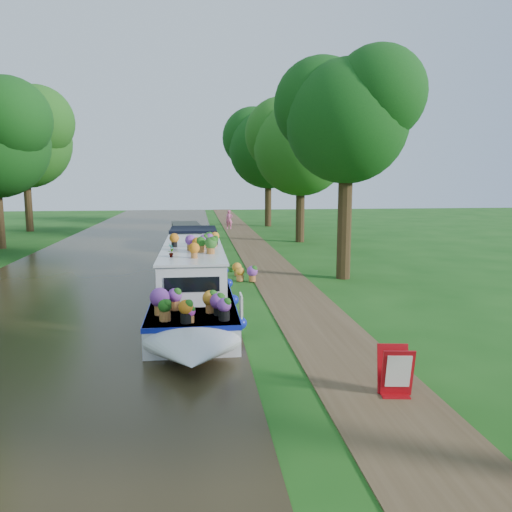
{
  "coord_description": "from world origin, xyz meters",
  "views": [
    {
      "loc": [
        -2.1,
        -16.44,
        4.01
      ],
      "look_at": [
        -0.02,
        1.0,
        1.3
      ],
      "focal_mm": 35.0,
      "sensor_mm": 36.0,
      "label": 1
    }
  ],
  "objects_px": {
    "plant_boat": "(193,278)",
    "pedestrian_pink": "(229,219)",
    "second_boat": "(186,237)",
    "sandwich_board": "(395,374)"
  },
  "relations": [
    {
      "from": "plant_boat",
      "to": "pedestrian_pink",
      "type": "bearing_deg",
      "value": 83.54
    },
    {
      "from": "pedestrian_pink",
      "to": "second_boat",
      "type": "bearing_deg",
      "value": -94.76
    },
    {
      "from": "second_boat",
      "to": "sandwich_board",
      "type": "height_order",
      "value": "second_boat"
    },
    {
      "from": "second_boat",
      "to": "sandwich_board",
      "type": "relative_size",
      "value": 7.78
    },
    {
      "from": "plant_boat",
      "to": "sandwich_board",
      "type": "relative_size",
      "value": 14.62
    },
    {
      "from": "plant_boat",
      "to": "second_boat",
      "type": "relative_size",
      "value": 1.88
    },
    {
      "from": "second_boat",
      "to": "pedestrian_pink",
      "type": "xyz_separation_m",
      "value": [
        3.25,
        10.15,
        0.24
      ]
    },
    {
      "from": "plant_boat",
      "to": "sandwich_board",
      "type": "distance_m",
      "value": 8.41
    },
    {
      "from": "second_boat",
      "to": "pedestrian_pink",
      "type": "distance_m",
      "value": 10.66
    },
    {
      "from": "plant_boat",
      "to": "pedestrian_pink",
      "type": "distance_m",
      "value": 24.44
    }
  ]
}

